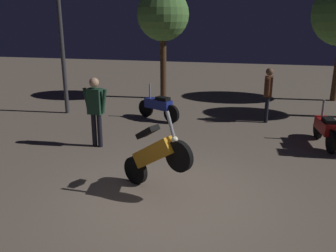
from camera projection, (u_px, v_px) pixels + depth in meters
The scene contains 8 objects.
ground_plane at pixel (172, 200), 6.53m from camera, with size 40.00×40.00×0.00m, color #756656.
motorcycle_orange_foreground at pixel (156, 155), 6.63m from camera, with size 1.51×0.88×1.63m.
motorcycle_red_parked_left at pixel (325, 129), 9.18m from camera, with size 0.41×1.66×1.11m.
motorcycle_blue_parked_right at pixel (158, 106), 11.46m from camera, with size 1.51×0.86×1.11m.
person_rider_beside at pixel (268, 90), 11.04m from camera, with size 0.26×0.67×1.68m.
person_bystander_far at pixel (95, 106), 8.91m from camera, with size 0.67×0.28×1.76m.
streetlamp_near at pixel (60, 18), 11.47m from camera, with size 0.36×0.36×4.86m.
tree_right_bg at pixel (163, 16), 13.64m from camera, with size 1.97×1.97×4.20m.
Camera 1 is at (1.24, -5.72, 3.19)m, focal length 38.74 mm.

